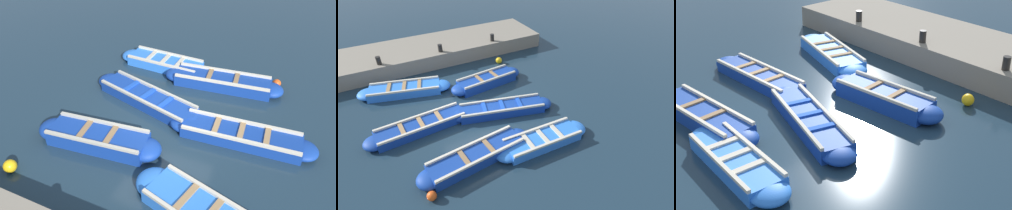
{
  "view_description": "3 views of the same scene",
  "coord_description": "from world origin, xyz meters",
  "views": [
    {
      "loc": [
        6.17,
        2.84,
        5.76
      ],
      "look_at": [
        -0.47,
        -0.09,
        0.23
      ],
      "focal_mm": 35.0,
      "sensor_mm": 36.0,
      "label": 1
    },
    {
      "loc": [
        -7.42,
        2.74,
        5.98
      ],
      "look_at": [
        -0.83,
        -0.83,
        0.48
      ],
      "focal_mm": 28.0,
      "sensor_mm": 36.0,
      "label": 2
    },
    {
      "loc": [
        -6.02,
        -8.22,
        5.27
      ],
      "look_at": [
        0.27,
        -0.99,
        0.34
      ],
      "focal_mm": 50.0,
      "sensor_mm": 36.0,
      "label": 3
    }
  ],
  "objects": [
    {
      "name": "bollard_mid_north",
      "position": [
        4.14,
        0.0,
        0.88
      ],
      "size": [
        0.2,
        0.2,
        0.35
      ],
      "primitive_type": "cylinder",
      "color": "black",
      "rests_on": "quay_wall"
    },
    {
      "name": "boat_alongside",
      "position": [
        1.45,
        -1.13,
        0.2
      ],
      "size": [
        1.11,
        3.32,
        0.46
      ],
      "color": "navy",
      "rests_on": "ground"
    },
    {
      "name": "bollard_mid_south",
      "position": [
        4.14,
        2.71,
        0.88
      ],
      "size": [
        0.2,
        0.2,
        0.35
      ],
      "primitive_type": "cylinder",
      "color": "black",
      "rests_on": "quay_wall"
    },
    {
      "name": "quay_wall",
      "position": [
        5.26,
        0.0,
        0.35
      ],
      "size": [
        2.93,
        10.78,
        0.7
      ],
      "color": "gray",
      "rests_on": "ground"
    },
    {
      "name": "boat_tucked",
      "position": [
        -0.13,
        2.06,
        0.15
      ],
      "size": [
        1.01,
        3.77,
        0.36
      ],
      "color": "navy",
      "rests_on": "ground"
    },
    {
      "name": "ground_plane",
      "position": [
        0.0,
        0.0,
        0.0
      ],
      "size": [
        120.0,
        120.0,
        0.0
      ],
      "primitive_type": "plane",
      "color": "#1C303F"
    },
    {
      "name": "boat_outer_right",
      "position": [
        -0.58,
        -0.79,
        0.16
      ],
      "size": [
        1.67,
        3.88,
        0.38
      ],
      "color": "navy",
      "rests_on": "ground"
    },
    {
      "name": "buoy_yellow_far",
      "position": [
        -2.97,
        2.5,
        0.13
      ],
      "size": [
        0.26,
        0.26,
        0.26
      ],
      "primitive_type": "sphere",
      "color": "#E05119",
      "rests_on": "ground"
    },
    {
      "name": "boat_bow_out",
      "position": [
        -2.65,
        -1.16,
        0.16
      ],
      "size": [
        0.91,
        3.3,
        0.37
      ],
      "color": "blue",
      "rests_on": "ground"
    },
    {
      "name": "boat_outer_left",
      "position": [
        -2.3,
        0.95,
        0.18
      ],
      "size": [
        1.12,
        3.72,
        0.41
      ],
      "color": "navy",
      "rests_on": "ground"
    },
    {
      "name": "bollard_north",
      "position": [
        4.14,
        -2.71,
        0.88
      ],
      "size": [
        0.2,
        0.2,
        0.35
      ],
      "primitive_type": "cylinder",
      "color": "black",
      "rests_on": "quay_wall"
    },
    {
      "name": "boat_far_corner",
      "position": [
        2.45,
        2.1,
        0.17
      ],
      "size": [
        1.76,
        3.75,
        0.39
      ],
      "color": "blue",
      "rests_on": "ground"
    },
    {
      "name": "buoy_orange_near",
      "position": [
        2.99,
        -2.49,
        0.15
      ],
      "size": [
        0.3,
        0.3,
        0.3
      ],
      "primitive_type": "sphere",
      "color": "#EAB214",
      "rests_on": "ground"
    }
  ]
}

